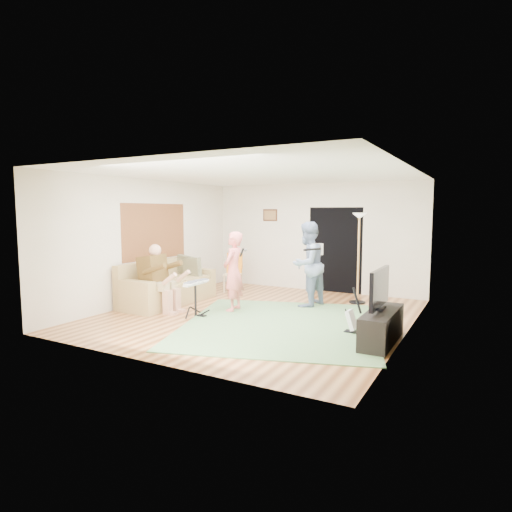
{
  "coord_description": "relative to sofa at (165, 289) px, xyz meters",
  "views": [
    {
      "loc": [
        3.87,
        -7.16,
        2.0
      ],
      "look_at": [
        -0.21,
        0.3,
        1.11
      ],
      "focal_mm": 30.0,
      "sensor_mm": 36.0,
      "label": 1
    }
  ],
  "objects": [
    {
      "name": "floor",
      "position": [
        2.3,
        0.01,
        -0.31
      ],
      "size": [
        6.0,
        6.0,
        0.0
      ],
      "primitive_type": "plane",
      "color": "brown",
      "rests_on": "ground"
    },
    {
      "name": "walls",
      "position": [
        2.3,
        0.01,
        1.04
      ],
      "size": [
        5.5,
        6.0,
        2.7
      ],
      "primitive_type": null,
      "color": "beige",
      "rests_on": "floor"
    },
    {
      "name": "ceiling",
      "position": [
        2.3,
        0.01,
        2.39
      ],
      "size": [
        6.0,
        6.0,
        0.0
      ],
      "primitive_type": "plane",
      "rotation": [
        3.14,
        0.0,
        0.0
      ],
      "color": "white",
      "rests_on": "walls"
    },
    {
      "name": "window_blinds",
      "position": [
        -0.44,
        0.21,
        1.24
      ],
      "size": [
        0.0,
        2.05,
        2.05
      ],
      "primitive_type": "plane",
      "rotation": [
        1.57,
        0.0,
        1.57
      ],
      "color": "brown",
      "rests_on": "walls"
    },
    {
      "name": "doorway",
      "position": [
        2.85,
        3.0,
        0.74
      ],
      "size": [
        2.1,
        0.0,
        2.1
      ],
      "primitive_type": "plane",
      "rotation": [
        1.57,
        0.0,
        0.0
      ],
      "color": "black",
      "rests_on": "walls"
    },
    {
      "name": "picture_frame",
      "position": [
        1.05,
        3.0,
        1.59
      ],
      "size": [
        0.42,
        0.03,
        0.32
      ],
      "primitive_type": "cube",
      "color": "#3F2314",
      "rests_on": "walls"
    },
    {
      "name": "area_rug",
      "position": [
        2.98,
        -0.45,
        -0.3
      ],
      "size": [
        4.26,
        4.53,
        0.02
      ],
      "primitive_type": "cube",
      "rotation": [
        0.0,
        0.0,
        0.31
      ],
      "color": "#56814E",
      "rests_on": "floor"
    },
    {
      "name": "sofa",
      "position": [
        0.0,
        0.0,
        0.0
      ],
      "size": [
        0.94,
        2.28,
        0.92
      ],
      "color": "tan",
      "rests_on": "floor"
    },
    {
      "name": "drummer",
      "position": [
        0.43,
        -0.65,
        0.22
      ],
      "size": [
        0.88,
        0.49,
        1.35
      ],
      "color": "brown",
      "rests_on": "sofa"
    },
    {
      "name": "drum_kit",
      "position": [
        1.3,
        -0.65,
        -0.0
      ],
      "size": [
        0.38,
        0.68,
        0.7
      ],
      "color": "black",
      "rests_on": "floor"
    },
    {
      "name": "singer",
      "position": [
        1.7,
        0.08,
        0.49
      ],
      "size": [
        0.46,
        0.63,
        1.6
      ],
      "primitive_type": "imported",
      "rotation": [
        0.0,
        0.0,
        -1.42
      ],
      "color": "#EA6966",
      "rests_on": "floor"
    },
    {
      "name": "microphone",
      "position": [
        1.9,
        0.08,
        0.89
      ],
      "size": [
        0.06,
        0.06,
        0.24
      ],
      "primitive_type": null,
      "color": "black",
      "rests_on": "singer"
    },
    {
      "name": "guitarist",
      "position": [
        2.85,
        1.19,
        0.59
      ],
      "size": [
        0.87,
        1.01,
        1.79
      ],
      "primitive_type": "imported",
      "rotation": [
        0.0,
        0.0,
        -1.81
      ],
      "color": "#7082A5",
      "rests_on": "floor"
    },
    {
      "name": "guitar_held",
      "position": [
        3.05,
        1.19,
        0.91
      ],
      "size": [
        0.31,
        0.61,
        0.26
      ],
      "primitive_type": null,
      "rotation": [
        0.0,
        0.0,
        -0.33
      ],
      "color": "silver",
      "rests_on": "guitarist"
    },
    {
      "name": "guitar_spare",
      "position": [
        4.25,
        -0.33,
        -0.09
      ],
      "size": [
        0.28,
        0.25,
        0.77
      ],
      "color": "black",
      "rests_on": "floor"
    },
    {
      "name": "torchiere_lamp",
      "position": [
        3.7,
        2.02,
        1.04
      ],
      "size": [
        0.35,
        0.35,
        1.97
      ],
      "color": "black",
      "rests_on": "floor"
    },
    {
      "name": "dining_chair",
      "position": [
        0.62,
        1.85,
        0.03
      ],
      "size": [
        0.5,
        0.52,
        0.96
      ],
      "rotation": [
        0.0,
        0.0,
        0.27
      ],
      "color": "#D3B689",
      "rests_on": "floor"
    },
    {
      "name": "tv_cabinet",
      "position": [
        4.8,
        -0.64,
        -0.06
      ],
      "size": [
        0.4,
        1.4,
        0.5
      ],
      "primitive_type": "cube",
      "color": "black",
      "rests_on": "floor"
    },
    {
      "name": "television",
      "position": [
        4.75,
        -0.64,
        0.54
      ],
      "size": [
        0.06,
        1.04,
        0.58
      ],
      "primitive_type": "cube",
      "color": "black",
      "rests_on": "tv_cabinet"
    }
  ]
}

